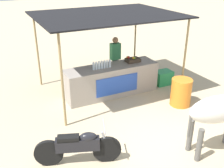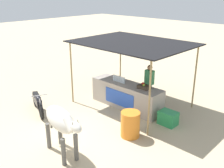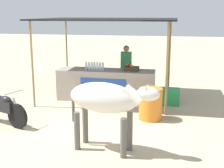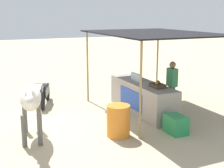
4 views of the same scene
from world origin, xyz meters
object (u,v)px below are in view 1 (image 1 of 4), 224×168
Objects in this scene: water_barrel at (181,92)px; fruit_crate at (133,60)px; stall_counter at (111,80)px; vendor_behind_counter at (115,60)px; cow at (222,111)px; motorcycle_parked at (79,146)px; cooler_box at (163,78)px.

fruit_crate is at bearing 114.34° from water_barrel.
fruit_crate is at bearing 4.10° from stall_counter.
vendor_behind_counter is 2.56m from water_barrel.
water_barrel is 0.44× the size of cow.
cow is 1.08× the size of motorcycle_parked.
motorcycle_parked is (-4.02, -2.55, 0.19)m from cooler_box.
vendor_behind_counter is at bearing 149.67° from cooler_box.
stall_counter is 3.65× the size of water_barrel.
motorcycle_parked is (-2.87, 0.96, -0.60)m from cow.
fruit_crate is 0.77m from vendor_behind_counter.
cooler_box is at bearing -7.43° from fruit_crate.
vendor_behind_counter is at bearing 111.54° from fruit_crate.
stall_counter is 3.35m from motorcycle_parked.
cow is (0.30, -4.35, 0.18)m from vendor_behind_counter.
stall_counter is 0.96m from fruit_crate.
water_barrel is 0.48× the size of motorcycle_parked.
water_barrel is 2.25m from cow.
motorcycle_parked is at bearing -163.06° from water_barrel.
cow reaches higher than motorcycle_parked.
fruit_crate is 0.24× the size of cow.
water_barrel is (-0.45, -1.46, 0.17)m from cooler_box.
stall_counter reaches higher than cooler_box.
cow is 3.08m from motorcycle_parked.
vendor_behind_counter reaches higher than stall_counter.
cooler_box is 4.76m from motorcycle_parked.
motorcycle_parked is (-2.05, -2.64, -0.05)m from stall_counter.
stall_counter is 1.75× the size of motorcycle_parked.
water_barrel is 3.73m from motorcycle_parked.
motorcycle_parked is (-2.84, -2.70, -0.60)m from fruit_crate.
vendor_behind_counter is 0.96× the size of motorcycle_parked.
vendor_behind_counter is 0.89× the size of cow.
cow is at bearing -77.23° from stall_counter.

